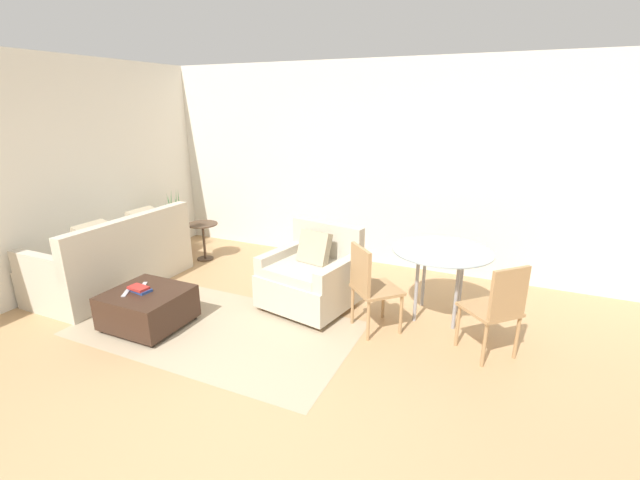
% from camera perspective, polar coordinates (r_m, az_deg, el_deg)
% --- Properties ---
extents(ground_plane, '(20.00, 20.00, 0.00)m').
position_cam_1_polar(ground_plane, '(3.58, -10.84, -20.50)').
color(ground_plane, tan).
extents(wall_back, '(12.00, 0.06, 2.75)m').
position_cam_1_polar(wall_back, '(5.95, 7.50, 9.69)').
color(wall_back, white).
rests_on(wall_back, ground_plane).
extents(wall_left, '(0.06, 12.00, 2.75)m').
position_cam_1_polar(wall_left, '(6.26, -28.53, 8.09)').
color(wall_left, white).
rests_on(wall_left, ground_plane).
extents(area_rug, '(2.81, 1.53, 0.01)m').
position_cam_1_polar(area_rug, '(4.59, -13.72, -11.37)').
color(area_rug, tan).
rests_on(area_rug, ground_plane).
extents(couch, '(0.92, 1.84, 0.93)m').
position_cam_1_polar(couch, '(5.88, -25.59, -2.73)').
color(couch, beige).
rests_on(couch, ground_plane).
extents(armchair, '(1.05, 1.01, 0.91)m').
position_cam_1_polar(armchair, '(4.78, -1.19, -4.93)').
color(armchair, beige).
rests_on(armchair, ground_plane).
extents(ottoman, '(0.75, 0.71, 0.38)m').
position_cam_1_polar(ottoman, '(4.77, -21.97, -8.27)').
color(ottoman, '#382319').
rests_on(ottoman, ground_plane).
extents(book_stack, '(0.24, 0.17, 0.05)m').
position_cam_1_polar(book_stack, '(4.72, -22.93, -6.03)').
color(book_stack, '#2D478C').
rests_on(book_stack, ottoman).
extents(tv_remote_primary, '(0.10, 0.13, 0.01)m').
position_cam_1_polar(tv_remote_primary, '(4.86, -22.42, -5.53)').
color(tv_remote_primary, '#B7B7BC').
rests_on(tv_remote_primary, ottoman).
extents(tv_remote_secondary, '(0.12, 0.16, 0.01)m').
position_cam_1_polar(tv_remote_secondary, '(4.73, -24.47, -6.46)').
color(tv_remote_secondary, '#B7B7BC').
rests_on(tv_remote_secondary, ottoman).
extents(potted_plant, '(0.40, 0.40, 1.00)m').
position_cam_1_polar(potted_plant, '(6.90, -18.60, 0.19)').
color(potted_plant, brown).
rests_on(potted_plant, ground_plane).
extents(side_table, '(0.43, 0.43, 0.54)m').
position_cam_1_polar(side_table, '(6.43, -15.29, 0.74)').
color(side_table, '#4C3828').
rests_on(side_table, ground_plane).
extents(dining_table, '(1.02, 1.02, 0.76)m').
position_cam_1_polar(dining_table, '(4.61, 15.91, -2.41)').
color(dining_table, '#99A8AD').
rests_on(dining_table, ground_plane).
extents(dining_chair_near_left, '(0.59, 0.59, 0.90)m').
position_cam_1_polar(dining_chair_near_left, '(4.24, 6.60, -5.71)').
color(dining_chair_near_left, tan).
rests_on(dining_chair_near_left, ground_plane).
extents(dining_chair_near_right, '(0.59, 0.59, 0.90)m').
position_cam_1_polar(dining_chair_near_right, '(4.08, 22.62, -8.03)').
color(dining_chair_near_right, tan).
rests_on(dining_chair_near_right, ground_plane).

